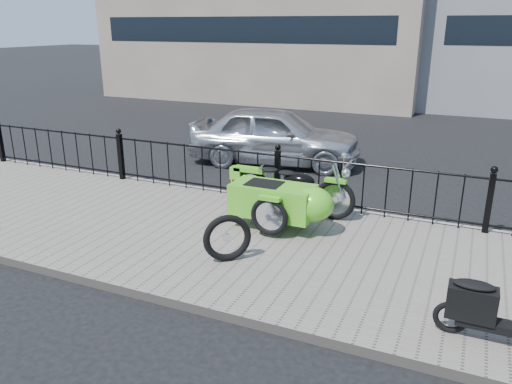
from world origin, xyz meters
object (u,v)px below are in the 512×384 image
at_px(spare_tire, 227,238).
at_px(motorcycle_sidecar, 287,198).
at_px(sedan_car, 275,135).
at_px(scooter, 494,311).

bearing_deg(spare_tire, motorcycle_sidecar, 78.52).
relative_size(motorcycle_sidecar, spare_tire, 3.38).
bearing_deg(sedan_car, motorcycle_sidecar, -164.96).
relative_size(scooter, spare_tire, 1.97).
xyz_separation_m(motorcycle_sidecar, scooter, (3.00, -2.03, -0.13)).
height_order(scooter, spare_tire, scooter).
height_order(motorcycle_sidecar, spare_tire, motorcycle_sidecar).
distance_m(motorcycle_sidecar, scooter, 3.62).
bearing_deg(motorcycle_sidecar, spare_tire, -101.48).
distance_m(spare_tire, sedan_car, 5.56).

